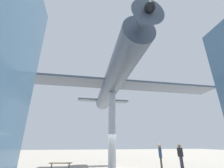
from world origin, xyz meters
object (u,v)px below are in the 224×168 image
(support_pylon_central, at_px, (112,128))
(visitor_second, at_px, (180,154))
(plaza_bench, at_px, (60,164))
(suspended_airplane, at_px, (112,83))
(visitor_person, at_px, (160,155))

(support_pylon_central, distance_m, visitor_second, 5.85)
(visitor_second, xyz_separation_m, plaza_bench, (9.27, -1.09, -0.60))
(suspended_airplane, bearing_deg, visitor_second, 178.09)
(visitor_person, height_order, plaza_bench, visitor_person)
(visitor_second, bearing_deg, suspended_airplane, 160.54)
(suspended_airplane, distance_m, visitor_second, 7.99)
(visitor_person, bearing_deg, support_pylon_central, 102.41)
(support_pylon_central, xyz_separation_m, visitor_second, (-5.50, 0.34, -1.95))
(suspended_airplane, distance_m, plaza_bench, 7.47)
(suspended_airplane, bearing_deg, plaza_bench, -13.07)
(suspended_airplane, relative_size, plaza_bench, 11.72)
(suspended_airplane, xyz_separation_m, visitor_second, (-5.50, 0.20, -5.79))
(support_pylon_central, xyz_separation_m, plaza_bench, (3.77, -0.75, -2.55))
(support_pylon_central, bearing_deg, plaza_bench, -11.22)
(plaza_bench, bearing_deg, support_pylon_central, 168.78)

